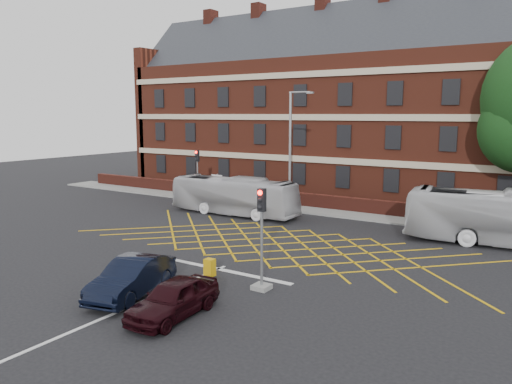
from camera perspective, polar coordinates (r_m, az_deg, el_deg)
The scene contains 16 objects.
ground at distance 26.70m, azimuth 0.22°, elevation -6.89°, with size 120.00×120.00×0.00m, color black.
victorian_building at distance 45.72m, azimuth 15.73°, elevation 9.30°, with size 51.00×12.17×20.40m.
boundary_wall at distance 37.91m, azimuth 10.87°, elevation -1.46°, with size 56.00×0.50×1.10m, color #511E15.
far_pavement at distance 37.09m, azimuth 10.27°, elevation -2.44°, with size 60.00×3.00×0.12m, color slate.
box_junction_hatching at distance 28.35m, azimuth 2.41°, elevation -5.94°, with size 11.50×0.12×0.02m, color #CC990C.
stop_line at distance 23.95m, azimuth -4.34°, elevation -8.76°, with size 8.00×0.30×0.02m, color silver.
centre_line at distance 19.49m, azimuth -16.27°, elevation -13.33°, with size 0.15×14.00×0.02m, color silver.
bus_left at distance 36.26m, azimuth -2.55°, elevation -0.44°, with size 2.32×9.91×2.76m, color #BAB9BE.
bus_right at distance 30.92m, azimuth 27.19°, elevation -2.71°, with size 2.63×11.25×3.13m, color #B9BABE.
car_navy at distance 20.99m, azimuth -14.00°, elevation -9.44°, with size 1.60×4.60×1.52m, color black.
car_maroon at distance 18.62m, azimuth -9.41°, elevation -11.90°, with size 1.63×4.06×1.38m, color black.
traffic_light_near at distance 20.75m, azimuth 0.65°, elevation -6.48°, with size 0.70×0.70×4.27m.
traffic_light_far at distance 42.25m, azimuth -6.70°, elevation 1.37°, with size 0.70×0.70×4.27m.
street_lamp at distance 35.40m, azimuth 3.98°, elevation 1.99°, with size 2.25×1.00×8.80m.
direction_signs at distance 42.83m, azimuth -4.49°, elevation 0.98°, with size 1.10×0.16×2.20m.
utility_cabinet at distance 22.92m, azimuth -5.32°, elevation -8.58°, with size 0.44×0.38×0.79m, color #CB960B.
Camera 1 is at (13.84, -21.65, 7.28)m, focal length 35.00 mm.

